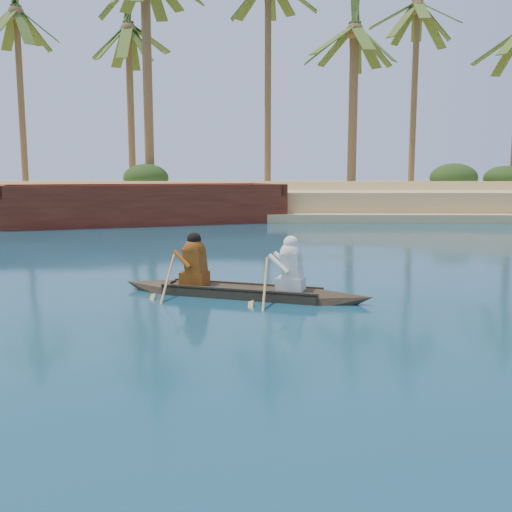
# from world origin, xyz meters

# --- Properties ---
(sandy_embankment) EXTENTS (150.00, 51.00, 1.50)m
(sandy_embankment) POSITION_xyz_m (0.00, 46.89, 0.53)
(sandy_embankment) COLOR #D8C179
(sandy_embankment) RESTS_ON ground
(palm_grove) EXTENTS (110.00, 14.00, 16.00)m
(palm_grove) POSITION_xyz_m (0.00, 35.00, 8.00)
(palm_grove) COLOR #43581F
(palm_grove) RESTS_ON ground
(shrub_cluster) EXTENTS (100.00, 6.00, 2.40)m
(shrub_cluster) POSITION_xyz_m (0.00, 31.50, 1.20)
(shrub_cluster) COLOR #283E16
(shrub_cluster) RESTS_ON ground
(canoe) EXTENTS (4.59, 1.89, 1.27)m
(canoe) POSITION_xyz_m (8.00, 6.64, 0.24)
(canoe) COLOR #39301F
(canoe) RESTS_ON ground
(barge_mid) EXTENTS (12.60, 8.14, 2.00)m
(barge_mid) POSITION_xyz_m (2.95, 22.00, 0.70)
(barge_mid) COLOR maroon
(barge_mid) RESTS_ON ground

